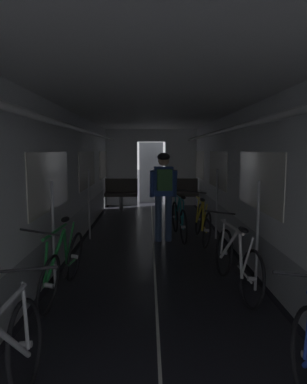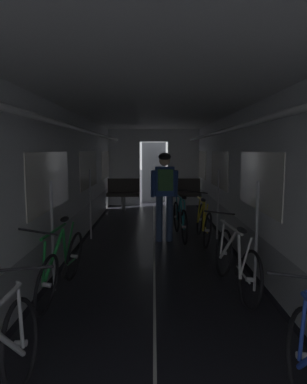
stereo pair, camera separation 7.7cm
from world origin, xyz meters
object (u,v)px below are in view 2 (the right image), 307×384
bench_seat_far_left (123,191)px  bicycle_teal_in_aisle (180,219)px  bicycle_green (61,265)px  person_cyclist_aisle (164,187)px  bench_seat_far_right (183,191)px  bicycle_white (234,261)px  bicycle_yellow (203,222)px

bench_seat_far_left → bicycle_teal_in_aisle: (1.43, -3.29, -0.18)m
bicycle_green → person_cyclist_aisle: (1.34, 2.54, 0.69)m
bench_seat_far_right → bicycle_white: size_ratio=0.58×
bicycle_white → person_cyclist_aisle: (-0.82, 2.40, 0.69)m
bench_seat_far_left → bench_seat_far_right: same height
bicycle_white → person_cyclist_aisle: bearing=108.7°
bicycle_teal_in_aisle → person_cyclist_aisle: bearing=-140.9°
bench_seat_far_left → person_cyclist_aisle: bearing=-72.7°
person_cyclist_aisle → bench_seat_far_left: bearing=107.3°
bicycle_green → bicycle_yellow: size_ratio=1.00×
bicycle_yellow → bicycle_teal_in_aisle: bicycle_yellow is taller
bench_seat_far_left → bench_seat_far_right: bearing=0.0°
bicycle_white → bicycle_teal_in_aisle: bearing=100.4°
bicycle_green → bicycle_teal_in_aisle: bicycle_green is taller
bench_seat_far_right → bicycle_teal_in_aisle: bench_seat_far_right is taller
bench_seat_far_right → person_cyclist_aisle: person_cyclist_aisle is taller
bench_seat_far_left → bicycle_teal_in_aisle: bench_seat_far_left is taller
bench_seat_far_left → bench_seat_far_right: 1.80m
bicycle_green → bicycle_teal_in_aisle: 3.26m
bench_seat_far_right → person_cyclist_aisle: 3.66m
bicycle_yellow → person_cyclist_aisle: (-0.76, 0.00, 0.69)m
person_cyclist_aisle → bicycle_teal_in_aisle: person_cyclist_aisle is taller
person_cyclist_aisle → bicycle_teal_in_aisle: bearing=39.1°
bicycle_green → bicycle_teal_in_aisle: bearing=59.3°
bicycle_white → person_cyclist_aisle: 2.63m
person_cyclist_aisle → bicycle_yellow: bearing=-0.1°
person_cyclist_aisle → bicycle_teal_in_aisle: (0.33, 0.27, -0.69)m
bicycle_green → bicycle_white: 2.16m
bench_seat_far_right → bicycle_green: bicycle_green is taller
person_cyclist_aisle → bicycle_white: bearing=-71.3°
bicycle_green → bicycle_yellow: 3.29m
bicycle_green → bicycle_teal_in_aisle: (1.67, 2.80, 0.00)m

